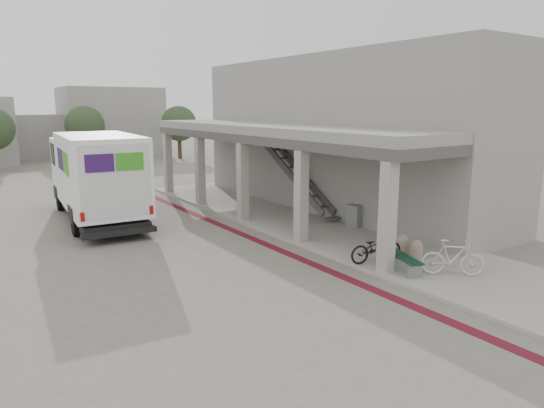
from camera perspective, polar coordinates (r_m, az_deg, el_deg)
ground at (r=15.83m, az=-1.57°, el=-6.26°), size 120.00×120.00×0.00m
bike_lane_stripe at (r=17.96m, az=-2.34°, el=-4.08°), size 0.35×40.00×0.01m
sidewalk at (r=18.19m, az=9.11°, el=-3.83°), size 4.40×28.00×0.12m
transit_building at (r=22.83m, az=6.81°, el=7.86°), size 7.60×17.00×7.00m
distant_backdrop at (r=48.91m, az=-28.30°, el=7.69°), size 28.00×10.00×6.50m
tree_mid at (r=43.91m, az=-21.15°, el=8.62°), size 3.20×3.20×4.80m
tree_right at (r=45.49m, az=-10.90°, el=9.26°), size 3.20×3.20×4.80m
fedex_truck at (r=21.79m, az=-20.00°, el=3.27°), size 3.40×8.85×3.69m
bench at (r=14.73m, az=14.82°, el=-6.21°), size 1.04×1.96×0.45m
bollard_near at (r=15.85m, az=16.60°, el=-5.12°), size 0.41×0.41×0.61m
bollard_far at (r=16.21m, az=15.00°, el=-4.56°), size 0.45×0.45×0.67m
utility_cabinet at (r=19.32m, az=9.65°, el=-1.41°), size 0.50×0.60×0.89m
bicycle_black at (r=15.17m, az=12.16°, el=-5.03°), size 1.85×0.99×0.92m
bicycle_cream at (r=14.59m, az=20.50°, el=-5.94°), size 1.60×1.54×1.04m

